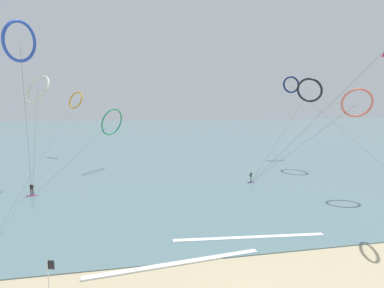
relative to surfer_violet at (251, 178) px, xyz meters
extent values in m
cube|color=slate|center=(-10.57, 78.90, -0.78)|extent=(400.00, 200.00, 0.08)
ellipsoid|color=purple|center=(0.00, -0.01, -0.71)|extent=(1.40, 0.40, 0.06)
cylinder|color=#1E2823|center=(-0.05, -0.14, -0.28)|extent=(0.12, 0.12, 0.80)
cylinder|color=#1E2823|center=(0.05, 0.12, -0.28)|extent=(0.12, 0.12, 0.80)
cube|color=#1E2823|center=(0.00, -0.01, 0.43)|extent=(0.31, 0.37, 0.62)
sphere|color=tan|center=(0.00, -0.01, 0.85)|extent=(0.22, 0.22, 0.22)
cylinder|color=#1E2823|center=(-0.09, -0.09, 0.48)|extent=(0.50, 0.28, 0.39)
cylinder|color=#1E2823|center=(0.09, 0.31, 0.48)|extent=(0.50, 0.28, 0.39)
ellipsoid|color=#CC288E|center=(-31.58, -1.14, -0.71)|extent=(1.40, 0.40, 0.06)
cylinder|color=black|center=(-31.72, -1.15, -0.28)|extent=(0.12, 0.12, 0.80)
cylinder|color=black|center=(-31.44, -1.14, -0.28)|extent=(0.12, 0.12, 0.80)
cube|color=black|center=(-31.58, -1.14, 0.43)|extent=(0.32, 0.21, 0.62)
sphere|color=tan|center=(-31.58, -1.14, 0.85)|extent=(0.22, 0.22, 0.22)
cylinder|color=black|center=(-31.80, -1.03, 0.48)|extent=(0.10, 0.50, 0.39)
cylinder|color=black|center=(-31.36, -1.02, 0.48)|extent=(0.10, 0.50, 0.39)
torus|color=navy|center=(18.24, 21.83, 16.06)|extent=(4.06, 1.23, 4.02)
cylinder|color=#3F3F3F|center=(16.76, 2.28, 7.51)|extent=(2.98, 39.11, 16.69)
torus|color=silver|center=(-32.82, 7.93, 13.76)|extent=(5.66, 5.44, 4.72)
cylinder|color=#3F3F3F|center=(-32.20, 3.39, 6.38)|extent=(1.27, 9.10, 14.41)
torus|color=black|center=(15.85, 10.39, 14.21)|extent=(4.90, 5.35, 4.80)
cylinder|color=#3F3F3F|center=(7.93, 5.19, 6.59)|extent=(15.88, 10.43, 14.83)
torus|color=orange|center=(-32.16, 32.61, 12.48)|extent=(4.72, 4.45, 4.25)
cylinder|color=#3F3F3F|center=(-30.70, 6.12, 5.75)|extent=(2.93, 52.97, 13.15)
cylinder|color=#3F3F3F|center=(4.19, -7.84, 8.40)|extent=(8.42, 15.69, 18.46)
torus|color=#199351|center=(-22.27, 15.09, 8.10)|extent=(4.66, 5.24, 5.16)
cylinder|color=#3F3F3F|center=(-26.93, 6.97, 3.58)|extent=(9.33, 16.25, 8.82)
torus|color=#EA7260|center=(12.06, -7.06, 11.66)|extent=(4.23, 2.86, 4.00)
cylinder|color=#3F3F3F|center=(6.03, -3.53, 5.34)|extent=(12.08, 7.08, 12.34)
torus|color=#2647B7|center=(-30.25, -5.02, 18.53)|extent=(3.05, 4.69, 4.65)
cylinder|color=#3F3F3F|center=(-30.91, -3.08, 8.77)|extent=(1.36, 3.91, 19.18)
cylinder|color=silver|center=(-23.16, -23.29, 0.37)|extent=(0.06, 0.06, 2.38)
cube|color=black|center=(-22.94, -23.29, 1.21)|extent=(0.43, 0.14, 0.60)
cube|color=white|center=(-14.60, -21.25, -0.76)|extent=(13.78, 2.01, 0.12)
cube|color=white|center=(-7.36, -18.10, -0.76)|extent=(14.15, 1.70, 0.12)
camera|label=1|loc=(-17.12, -41.99, 11.46)|focal=27.03mm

